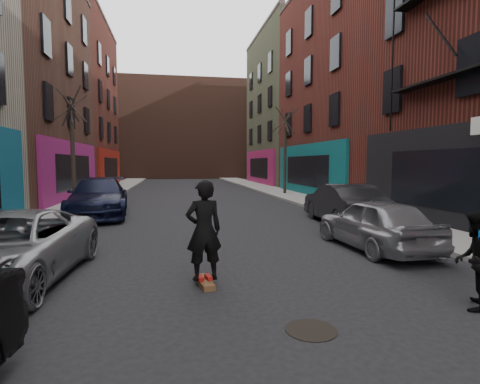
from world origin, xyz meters
name	(u,v)px	position (x,y,z in m)	size (l,w,h in m)	color
sidewalk_left	(112,190)	(-6.25, 30.00, 0.07)	(2.50, 84.00, 0.13)	gray
sidewalk_right	(264,188)	(6.25, 30.00, 0.07)	(2.50, 84.00, 0.13)	gray
buildings_right	(471,49)	(13.50, 16.00, 8.00)	(12.00, 56.00, 16.00)	#40241B
building_far	(182,131)	(0.00, 56.00, 7.00)	(40.00, 10.00, 14.00)	#47281E
tree_left_far	(72,139)	(-6.20, 18.00, 3.38)	(2.00, 2.00, 6.50)	black
tree_right_far	(285,144)	(6.20, 24.00, 3.53)	(2.00, 2.00, 6.80)	black
parked_left_far	(6,249)	(-4.60, 6.40, 0.67)	(2.22, 4.82, 1.34)	gray
parked_left_end	(99,197)	(-4.59, 15.32, 0.81)	(2.26, 5.55, 1.61)	black
parked_right_far	(375,223)	(3.62, 7.74, 0.68)	(1.60, 3.99, 1.36)	gray
parked_right_end	(342,204)	(4.60, 11.68, 0.74)	(1.58, 4.52, 1.49)	black
skateboard	(204,282)	(-1.00, 5.68, 0.05)	(0.22, 0.80, 0.10)	brown
skateboarder	(204,230)	(-1.00, 5.68, 1.02)	(0.67, 0.44, 1.84)	black
pedestrian	(476,259)	(3.00, 3.81, 0.78)	(0.94, 0.93, 1.53)	black
manhole	(311,330)	(0.25, 3.54, 0.01)	(0.70, 0.70, 0.01)	black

